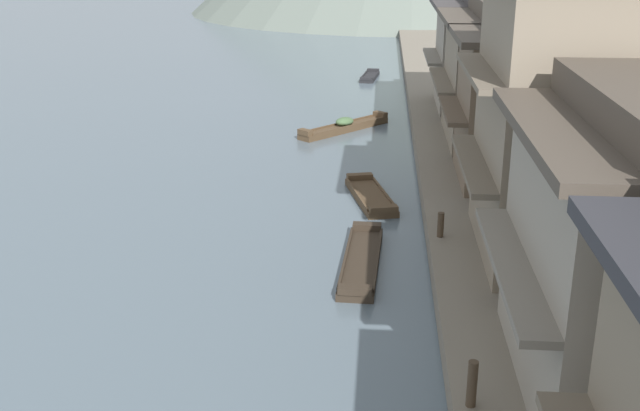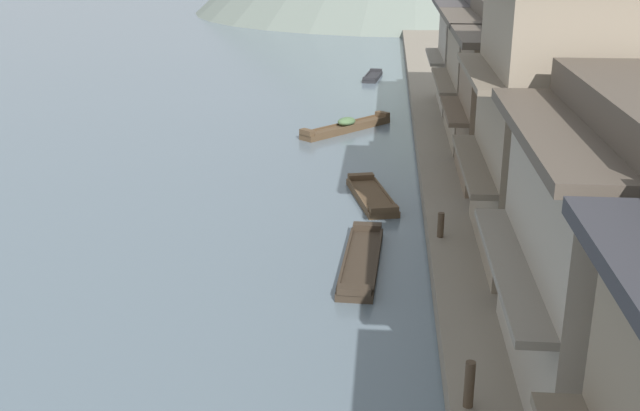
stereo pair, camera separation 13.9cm
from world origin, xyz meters
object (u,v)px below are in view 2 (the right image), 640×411
(boat_moored_nearest, at_px, (347,127))
(mooring_post_dock_mid, at_px, (469,384))
(boat_moored_far, at_px, (373,77))
(house_waterfront_narrow, at_px, (521,101))
(house_waterfront_far, at_px, (509,73))
(house_waterfront_second, at_px, (639,251))
(house_waterfront_tall, at_px, (575,106))
(house_waterfront_end, at_px, (495,50))
(mooring_post_dock_far, at_px, (441,225))
(boat_moored_second, at_px, (361,261))
(boat_moored_third, at_px, (372,196))

(boat_moored_nearest, height_order, mooring_post_dock_mid, mooring_post_dock_mid)
(boat_moored_nearest, relative_size, boat_moored_far, 1.29)
(house_waterfront_narrow, distance_m, house_waterfront_far, 6.08)
(house_waterfront_second, xyz_separation_m, house_waterfront_tall, (0.23, 7.10, 1.30))
(house_waterfront_end, height_order, mooring_post_dock_mid, house_waterfront_end)
(house_waterfront_end, relative_size, mooring_post_dock_far, 8.63)
(house_waterfront_tall, bearing_deg, house_waterfront_second, -91.88)
(house_waterfront_end, bearing_deg, house_waterfront_far, -92.25)
(boat_moored_far, distance_m, house_waterfront_second, 39.02)
(boat_moored_second, relative_size, boat_moored_far, 1.35)
(boat_moored_second, bearing_deg, house_waterfront_second, -51.92)
(boat_moored_nearest, distance_m, mooring_post_dock_mid, 24.79)
(mooring_post_dock_mid, xyz_separation_m, mooring_post_dock_far, (0.00, 8.92, -0.11))
(house_waterfront_narrow, height_order, mooring_post_dock_far, house_waterfront_narrow)
(boat_moored_third, height_order, boat_moored_far, boat_moored_third)
(house_waterfront_second, relative_size, house_waterfront_far, 0.99)
(house_waterfront_tall, bearing_deg, boat_moored_third, 133.33)
(boat_moored_far, bearing_deg, boat_moored_second, -89.35)
(boat_moored_far, height_order, house_waterfront_tall, house_waterfront_tall)
(boat_moored_far, bearing_deg, house_waterfront_narrow, -76.52)
(boat_moored_far, bearing_deg, boat_moored_third, -88.82)
(boat_moored_far, height_order, house_waterfront_far, house_waterfront_far)
(boat_moored_far, distance_m, mooring_post_dock_mid, 39.49)
(house_waterfront_second, distance_m, mooring_post_dock_far, 8.94)
(house_waterfront_tall, relative_size, house_waterfront_end, 1.31)
(house_waterfront_second, height_order, house_waterfront_tall, house_waterfront_tall)
(boat_moored_second, distance_m, house_waterfront_far, 14.74)
(boat_moored_nearest, bearing_deg, house_waterfront_tall, -66.68)
(boat_moored_second, xyz_separation_m, mooring_post_dock_far, (2.37, 0.92, 0.88))
(house_waterfront_tall, relative_size, mooring_post_dock_mid, 8.86)
(house_waterfront_far, distance_m, mooring_post_dock_far, 12.90)
(boat_moored_nearest, relative_size, house_waterfront_tall, 0.56)
(boat_moored_nearest, bearing_deg, house_waterfront_end, 25.33)
(house_waterfront_tall, height_order, house_waterfront_end, house_waterfront_tall)
(house_waterfront_narrow, relative_size, house_waterfront_end, 0.92)
(house_waterfront_narrow, height_order, mooring_post_dock_mid, house_waterfront_narrow)
(boat_moored_third, relative_size, house_waterfront_second, 0.60)
(boat_moored_third, bearing_deg, mooring_post_dock_mid, -81.06)
(mooring_post_dock_mid, bearing_deg, house_waterfront_tall, 67.25)
(boat_moored_nearest, bearing_deg, boat_moored_second, -85.37)
(boat_moored_nearest, xyz_separation_m, mooring_post_dock_mid, (3.70, -24.50, 0.90))
(boat_moored_second, bearing_deg, house_waterfront_far, 65.57)
(boat_moored_nearest, height_order, house_waterfront_far, house_waterfront_far)
(mooring_post_dock_mid, bearing_deg, boat_moored_far, 93.95)
(boat_moored_far, distance_m, house_waterfront_end, 13.54)
(house_waterfront_narrow, bearing_deg, boat_moored_third, -169.41)
(boat_moored_third, relative_size, boat_moored_far, 1.12)
(house_waterfront_tall, bearing_deg, house_waterfront_far, 89.22)
(boat_moored_second, relative_size, house_waterfront_second, 0.73)
(house_waterfront_narrow, relative_size, mooring_post_dock_far, 7.92)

